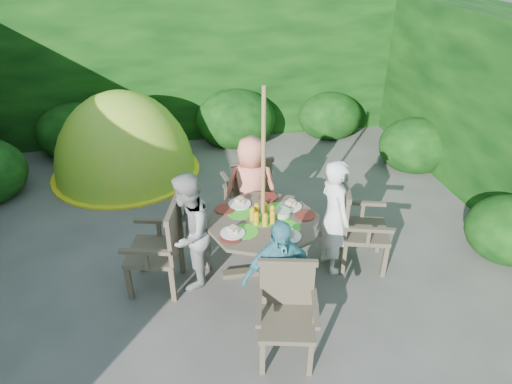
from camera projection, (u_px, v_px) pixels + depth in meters
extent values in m
plane|color=#4C4A44|center=(228.00, 252.00, 5.59)|extent=(60.00, 60.00, 0.00)
cube|color=black|center=(197.00, 66.00, 8.37)|extent=(9.00, 1.00, 2.50)
cylinder|color=#3D3528|center=(263.00, 249.00, 5.08)|extent=(0.12, 0.12, 0.69)
cube|color=#3D3528|center=(262.00, 271.00, 5.24)|extent=(0.92, 0.12, 0.06)
cube|color=#3D3528|center=(262.00, 271.00, 5.24)|extent=(0.12, 0.92, 0.06)
cylinder|color=#3D3528|center=(263.00, 221.00, 4.90)|extent=(1.28, 1.28, 0.04)
cylinder|color=green|center=(245.00, 231.00, 4.70)|extent=(0.28, 0.28, 0.00)
cylinder|color=green|center=(287.00, 227.00, 4.77)|extent=(0.28, 0.28, 0.00)
cylinder|color=green|center=(240.00, 213.00, 5.01)|extent=(0.28, 0.28, 0.00)
cylinder|color=green|center=(280.00, 209.00, 5.08)|extent=(0.28, 0.28, 0.00)
cylinder|color=green|center=(263.00, 220.00, 4.89)|extent=(0.28, 0.28, 0.00)
cylinder|color=white|center=(290.00, 206.00, 5.11)|extent=(0.25, 0.25, 0.01)
cylinder|color=white|center=(240.00, 204.00, 5.16)|extent=(0.25, 0.25, 0.01)
cylinder|color=white|center=(233.00, 233.00, 4.66)|extent=(0.25, 0.25, 0.01)
cylinder|color=white|center=(289.00, 236.00, 4.62)|extent=(0.25, 0.25, 0.01)
cylinder|color=red|center=(305.00, 215.00, 4.95)|extent=(0.22, 0.22, 0.01)
cylinder|color=red|center=(268.00, 197.00, 5.29)|extent=(0.22, 0.22, 0.01)
cylinder|color=red|center=(225.00, 209.00, 5.07)|extent=(0.22, 0.22, 0.01)
cylinder|color=red|center=(231.00, 238.00, 4.60)|extent=(0.22, 0.22, 0.01)
cylinder|color=red|center=(285.00, 242.00, 4.53)|extent=(0.22, 0.22, 0.01)
cylinder|color=green|center=(282.00, 213.00, 4.95)|extent=(0.18, 0.18, 0.06)
cylinder|color=olive|center=(263.00, 190.00, 4.71)|extent=(0.04, 0.04, 2.20)
cube|color=#3D3528|center=(364.00, 231.00, 5.21)|extent=(0.64, 0.66, 0.05)
cube|color=#3D3528|center=(385.00, 261.00, 5.11)|extent=(0.06, 0.06, 0.44)
cube|color=#3D3528|center=(379.00, 237.00, 5.50)|extent=(0.06, 0.06, 0.44)
cube|color=#3D3528|center=(344.00, 258.00, 5.14)|extent=(0.06, 0.06, 0.44)
cube|color=#3D3528|center=(341.00, 235.00, 5.53)|extent=(0.06, 0.06, 0.44)
cube|color=#3D3528|center=(344.00, 209.00, 5.08)|extent=(0.19, 0.53, 0.52)
cube|color=#3D3528|center=(369.00, 230.00, 4.87)|extent=(0.51, 0.19, 0.04)
cube|color=#3D3528|center=(364.00, 203.00, 5.33)|extent=(0.51, 0.19, 0.04)
cube|color=#3D3528|center=(154.00, 252.00, 4.86)|extent=(0.64, 0.66, 0.05)
cube|color=#3D3528|center=(141.00, 255.00, 5.19)|extent=(0.06, 0.06, 0.44)
cube|color=#3D3528|center=(129.00, 282.00, 4.79)|extent=(0.06, 0.06, 0.44)
cube|color=#3D3528|center=(181.00, 256.00, 5.17)|extent=(0.06, 0.06, 0.44)
cube|color=#3D3528|center=(173.00, 284.00, 4.76)|extent=(0.06, 0.06, 0.44)
cube|color=#3D3528|center=(175.00, 231.00, 4.70)|extent=(0.17, 0.54, 0.53)
cube|color=#3D3528|center=(158.00, 221.00, 4.99)|extent=(0.53, 0.17, 0.04)
cube|color=#3D3528|center=(145.00, 252.00, 4.52)|extent=(0.53, 0.17, 0.04)
cube|color=#3D3528|center=(247.00, 191.00, 6.05)|extent=(0.60, 0.58, 0.05)
cube|color=#3D3528|center=(256.00, 194.00, 6.40)|extent=(0.06, 0.06, 0.41)
cube|color=#3D3528|center=(227.00, 200.00, 6.27)|extent=(0.06, 0.06, 0.41)
cube|color=#3D3528|center=(268.00, 209.00, 6.06)|extent=(0.06, 0.06, 0.41)
cube|color=#3D3528|center=(237.00, 216.00, 5.92)|extent=(0.06, 0.06, 0.41)
cube|color=#3D3528|center=(253.00, 181.00, 5.73)|extent=(0.51, 0.14, 0.49)
cube|color=#3D3528|center=(265.00, 174.00, 6.03)|extent=(0.14, 0.49, 0.04)
cube|color=#3D3528|center=(228.00, 181.00, 5.87)|extent=(0.14, 0.49, 0.04)
cube|color=#3D3528|center=(287.00, 323.00, 4.05)|extent=(0.58, 0.57, 0.05)
cube|color=#3D3528|center=(262.00, 357.00, 3.98)|extent=(0.06, 0.06, 0.40)
cube|color=#3D3528|center=(310.00, 359.00, 3.97)|extent=(0.06, 0.06, 0.40)
cube|color=#3D3528|center=(264.00, 322.00, 4.34)|extent=(0.06, 0.06, 0.40)
cube|color=#3D3528|center=(307.00, 323.00, 4.33)|extent=(0.06, 0.06, 0.40)
cube|color=#3D3528|center=(287.00, 284.00, 4.12)|extent=(0.49, 0.14, 0.47)
cube|color=#3D3528|center=(259.00, 307.00, 3.96)|extent=(0.15, 0.47, 0.04)
cube|color=#3D3528|center=(316.00, 308.00, 3.95)|extent=(0.15, 0.47, 0.04)
imported|color=white|center=(334.00, 217.00, 5.03)|extent=(0.41, 0.55, 1.37)
imported|color=#9E9F9A|center=(188.00, 232.00, 4.81)|extent=(0.69, 0.78, 1.34)
imported|color=#FF8769|center=(251.00, 188.00, 5.60)|extent=(0.72, 0.53, 1.34)
imported|color=teal|center=(278.00, 277.00, 4.27)|extent=(0.76, 0.41, 1.23)
ellipsoid|color=#B7D028|center=(127.00, 172.00, 7.42)|extent=(2.51, 2.51, 2.67)
ellipsoid|color=black|center=(116.00, 196.00, 6.77)|extent=(0.80, 0.51, 0.92)
cylinder|color=yellow|center=(127.00, 171.00, 7.41)|extent=(2.34, 2.34, 0.03)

